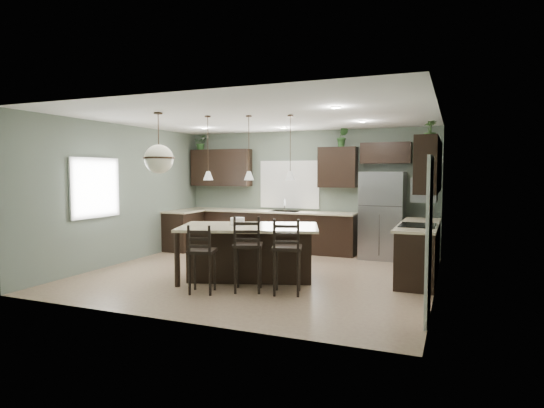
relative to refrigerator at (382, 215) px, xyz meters
The scene contains 33 objects.
ground 3.15m from the refrigerator, 127.38° to the right, with size 6.00×6.00×0.00m, color #9E8466.
pantry_door 4.10m from the refrigerator, 73.73° to the right, with size 0.04×0.82×2.04m, color white.
window_back 2.34m from the refrigerator, behind, with size 1.35×0.02×1.00m, color white.
window_left 5.81m from the refrigerator, 146.45° to the right, with size 0.02×1.10×1.00m, color white.
left_return_cabs 4.60m from the refrigerator, behind, with size 0.60×0.90×0.90m, color black.
left_return_countertop 4.56m from the refrigerator, behind, with size 0.66×0.96×0.04m, color beige.
back_lower_cabs 2.72m from the refrigerator, behind, with size 4.20×0.60×0.90m, color black.
back_countertop 2.68m from the refrigerator, behind, with size 4.20×0.66×0.04m, color beige.
sink_inset 2.23m from the refrigerator, behind, with size 0.70×0.45×0.01m, color gray.
faucet 2.23m from the refrigerator, behind, with size 0.02×0.02×0.28m, color silver.
back_upper_left 4.11m from the refrigerator, behind, with size 1.55×0.34×0.90m, color black.
back_upper_right 1.46m from the refrigerator, 169.46° to the left, with size 0.85×0.34×0.90m, color black.
fridge_header 1.34m from the refrigerator, 82.57° to the left, with size 1.05×0.34×0.45m, color black.
right_lower_cabs 1.81m from the refrigerator, 59.98° to the right, with size 0.60×2.35×0.90m, color black.
right_countertop 1.74m from the refrigerator, 60.55° to the right, with size 0.66×2.35×0.04m, color beige.
cooktop 1.98m from the refrigerator, 64.46° to the right, with size 0.58×0.75×0.02m, color black.
wall_oven_front 1.94m from the refrigerator, 72.33° to the right, with size 0.01×0.72×0.60m, color gray.
right_upper_cabs 2.09m from the refrigerator, 56.43° to the right, with size 0.34×2.35×0.90m, color black.
microwave 2.12m from the refrigerator, 61.91° to the right, with size 0.40×0.75×0.40m, color gray.
refrigerator is the anchor object (origin of this frame).
kitchen_island 3.36m from the refrigerator, 123.25° to the right, with size 2.33×1.32×0.92m, color black.
serving_dish 3.49m from the refrigerator, 125.28° to the right, with size 0.24×0.24×0.14m, color silver.
bar_stool_left 4.42m from the refrigerator, 118.56° to the right, with size 0.39×0.39×1.06m, color black.
bar_stool_center 3.83m from the refrigerator, 113.21° to the right, with size 0.44×0.44×1.18m, color black.
bar_stool_right 3.57m from the refrigerator, 104.53° to the right, with size 0.43×0.43×1.16m, color black.
pendant_left 4.12m from the refrigerator, 129.62° to the right, with size 0.17×0.17×1.10m, color white, non-canonical shape.
pendant_center 3.58m from the refrigerator, 123.25° to the right, with size 0.17×0.17×1.10m, color white, non-canonical shape.
pendant_right 3.11m from the refrigerator, 114.38° to the right, with size 0.17×0.17×1.10m, color white, non-canonical shape.
chandelier 4.94m from the refrigerator, 129.41° to the right, with size 0.51×0.51×0.98m, color beige, non-canonical shape.
plant_back_left 4.82m from the refrigerator, behind, with size 0.32×0.28×0.36m, color #295023.
plant_back_right 1.94m from the refrigerator, behind, with size 0.25×0.20×0.45m, color #2C5927.
plant_right_wall 2.17m from the refrigerator, 45.30° to the right, with size 0.22×0.22×0.39m, color #325324.
room_shell 3.10m from the refrigerator, 127.38° to the right, with size 6.00×6.00×6.00m.
Camera 1 is at (3.27, -7.39, 1.84)m, focal length 30.00 mm.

